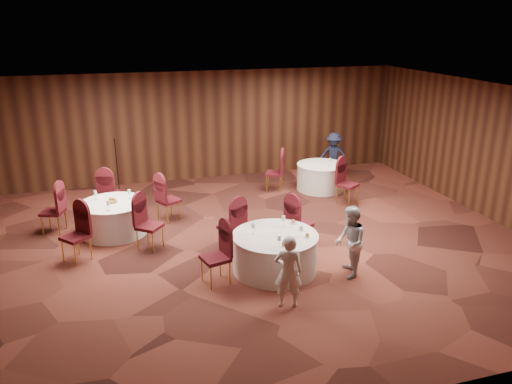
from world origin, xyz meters
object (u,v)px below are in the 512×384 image
object	(u,v)px
mic_stand	(118,180)
man_c	(333,155)
woman_b	(350,242)
table_left	(114,218)
woman_a	(288,271)
table_main	(275,252)
table_right	(321,177)

from	to	relation	value
mic_stand	man_c	size ratio (longest dim) A/B	1.14
woman_b	man_c	size ratio (longest dim) A/B	0.99
table_left	woman_a	xyz separation A→B (m)	(2.71, -3.97, 0.27)
table_main	woman_b	world-z (taller)	woman_b
man_c	woman_b	bearing A→B (deg)	-81.33
woman_a	man_c	world-z (taller)	man_c
table_left	woman_a	distance (m)	4.82
table_left	mic_stand	size ratio (longest dim) A/B	0.93
table_main	woman_b	xyz separation A→B (m)	(1.27, -0.59, 0.31)
table_left	man_c	distance (m)	6.97
table_main	table_left	distance (m)	3.97
table_main	table_left	size ratio (longest dim) A/B	1.12
table_main	woman_b	size ratio (longest dim) A/B	1.20
mic_stand	woman_b	size ratio (longest dim) A/B	1.16
table_main	woman_a	xyz separation A→B (m)	(-0.20, -1.27, 0.27)
mic_stand	table_left	bearing A→B (deg)	-94.23
woman_a	woman_b	world-z (taller)	woman_b
table_main	woman_a	world-z (taller)	woman_a
table_left	mic_stand	distance (m)	2.61
table_left	table_main	bearing A→B (deg)	-42.85
mic_stand	woman_b	xyz separation A→B (m)	(3.99, -5.89, 0.22)
table_left	woman_b	bearing A→B (deg)	-38.23
woman_a	woman_b	size ratio (longest dim) A/B	0.94
mic_stand	woman_a	bearing A→B (deg)	-69.00
table_main	table_right	size ratio (longest dim) A/B	1.21
table_left	table_right	xyz separation A→B (m)	(5.70, 1.52, 0.00)
table_right	mic_stand	size ratio (longest dim) A/B	0.85
mic_stand	man_c	bearing A→B (deg)	-1.33
woman_a	woman_b	xyz separation A→B (m)	(1.46, 0.68, 0.04)
table_right	woman_b	distance (m)	5.06
table_left	man_c	size ratio (longest dim) A/B	1.06
table_main	mic_stand	xyz separation A→B (m)	(-2.72, 5.30, 0.09)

